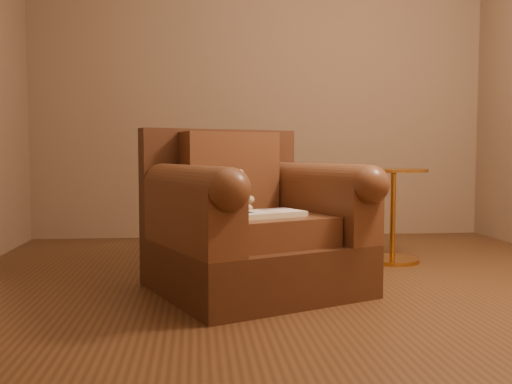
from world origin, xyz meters
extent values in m
plane|color=#52341C|center=(0.00, 0.00, 0.00)|extent=(4.00, 4.00, 0.00)
cube|color=#80674F|center=(0.00, 2.00, 1.35)|extent=(4.00, 0.02, 2.70)
cube|color=#442616|center=(-0.27, -0.02, 0.14)|extent=(1.27, 1.25, 0.28)
cube|color=#442616|center=(-0.44, 0.36, 0.58)|extent=(0.94, 0.48, 0.61)
cube|color=brown|center=(-0.25, -0.07, 0.35)|extent=(0.80, 0.86, 0.15)
cube|color=brown|center=(-0.39, 0.24, 0.64)|extent=(0.59, 0.37, 0.44)
cube|color=brown|center=(-0.61, -0.22, 0.43)|extent=(0.51, 0.84, 0.31)
cube|color=brown|center=(0.11, 0.09, 0.43)|extent=(0.51, 0.84, 0.31)
cylinder|color=brown|center=(-0.61, -0.22, 0.59)|extent=(0.51, 0.84, 0.20)
cylinder|color=brown|center=(0.11, 0.09, 0.59)|extent=(0.51, 0.84, 0.20)
ellipsoid|color=#C8B08C|center=(-0.37, 0.08, 0.49)|extent=(0.14, 0.13, 0.15)
sphere|color=#C8B08C|center=(-0.37, 0.09, 0.59)|extent=(0.10, 0.10, 0.10)
ellipsoid|color=#C8B08C|center=(-0.41, 0.09, 0.64)|extent=(0.04, 0.02, 0.04)
ellipsoid|color=#C8B08C|center=(-0.34, 0.11, 0.64)|extent=(0.04, 0.02, 0.04)
ellipsoid|color=beige|center=(-0.36, 0.05, 0.58)|extent=(0.05, 0.03, 0.04)
sphere|color=black|center=(-0.35, 0.03, 0.59)|extent=(0.01, 0.01, 0.01)
ellipsoid|color=#C8B08C|center=(-0.41, 0.01, 0.49)|extent=(0.05, 0.09, 0.05)
ellipsoid|color=#C8B08C|center=(-0.29, 0.05, 0.49)|extent=(0.05, 0.09, 0.05)
ellipsoid|color=#C8B08C|center=(-0.38, -0.01, 0.45)|extent=(0.06, 0.09, 0.05)
ellipsoid|color=#C8B08C|center=(-0.31, 0.02, 0.45)|extent=(0.06, 0.09, 0.05)
cube|color=beige|center=(-0.22, -0.17, 0.43)|extent=(0.41, 0.34, 0.02)
cube|color=white|center=(-0.30, -0.21, 0.45)|extent=(0.25, 0.27, 0.00)
cube|color=white|center=(-0.14, -0.14, 0.45)|extent=(0.25, 0.27, 0.00)
cube|color=beige|center=(-0.22, -0.17, 0.45)|extent=(0.10, 0.19, 0.00)
cube|color=#0F1638|center=(-0.34, -0.23, 0.45)|extent=(0.08, 0.09, 0.00)
cube|color=slate|center=(-0.17, -0.07, 0.45)|extent=(0.16, 0.11, 0.00)
cylinder|color=#C88A37|center=(0.75, 0.70, 0.01)|extent=(0.37, 0.37, 0.03)
cylinder|color=#C88A37|center=(0.75, 0.70, 0.32)|extent=(0.04, 0.04, 0.59)
cylinder|color=#C88A37|center=(0.75, 0.70, 0.63)|extent=(0.46, 0.46, 0.02)
cylinder|color=#C88A37|center=(0.75, 0.70, 0.61)|extent=(0.04, 0.04, 0.02)
camera|label=1|loc=(-0.58, -3.05, 0.75)|focal=40.00mm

